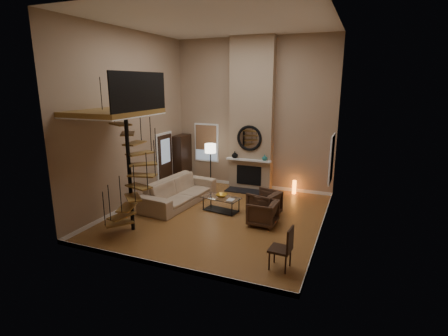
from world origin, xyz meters
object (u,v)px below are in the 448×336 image
at_px(coffee_table, 221,202).
at_px(floor_lamp, 210,152).
at_px(side_chair, 284,247).
at_px(hutch, 182,159).
at_px(armchair_near, 266,204).
at_px(sofa, 179,192).
at_px(armchair_far, 265,213).
at_px(accent_lamp, 294,187).

bearing_deg(coffee_table, floor_lamp, 121.89).
bearing_deg(coffee_table, side_chair, -46.01).
distance_m(hutch, floor_lamp, 1.51).
bearing_deg(armchair_near, floor_lamp, -109.52).
distance_m(sofa, floor_lamp, 2.16).
distance_m(armchair_far, coffee_table, 1.67).
distance_m(armchair_near, floor_lamp, 3.42).
distance_m(hutch, side_chair, 7.32).
relative_size(armchair_far, floor_lamp, 0.45).
distance_m(coffee_table, side_chair, 3.73).
distance_m(armchair_far, floor_lamp, 4.00).
height_order(sofa, floor_lamp, floor_lamp).
distance_m(coffee_table, accent_lamp, 3.16).
xyz_separation_m(armchair_far, coffee_table, (-1.57, 0.54, -0.07)).
bearing_deg(armchair_near, coffee_table, -66.31).
relative_size(sofa, accent_lamp, 6.15).
distance_m(armchair_near, side_chair, 3.13).
xyz_separation_m(accent_lamp, side_chair, (0.80, -5.28, 0.28)).
distance_m(sofa, coffee_table, 1.59).
height_order(hutch, floor_lamp, hutch).
bearing_deg(armchair_far, side_chair, 26.76).
bearing_deg(accent_lamp, sofa, -144.15).
relative_size(sofa, floor_lamp, 1.72).
xyz_separation_m(armchair_far, accent_lamp, (0.21, 3.15, -0.10)).
relative_size(armchair_far, accent_lamp, 1.62).
xyz_separation_m(floor_lamp, side_chair, (3.86, -4.73, -0.89)).
height_order(accent_lamp, side_chair, side_chair).
distance_m(hutch, armchair_far, 5.21).
distance_m(accent_lamp, side_chair, 5.35).
bearing_deg(coffee_table, armchair_near, 8.76).
height_order(armchair_near, accent_lamp, armchair_near).
bearing_deg(hutch, accent_lamp, 2.53).
relative_size(armchair_near, accent_lamp, 1.76).
bearing_deg(hutch, armchair_far, -34.78).
bearing_deg(floor_lamp, accent_lamp, 10.20).
bearing_deg(floor_lamp, side_chair, -50.78).
height_order(floor_lamp, accent_lamp, floor_lamp).
xyz_separation_m(sofa, coffee_table, (1.58, -0.18, -0.11)).
distance_m(hutch, sofa, 2.55).
height_order(sofa, accent_lamp, sofa).
bearing_deg(accent_lamp, armchair_far, -93.80).
bearing_deg(accent_lamp, armchair_near, -99.11).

